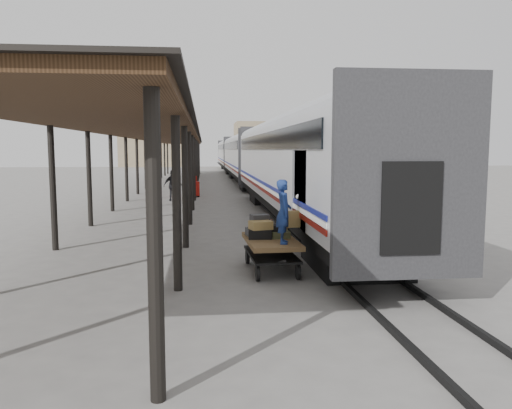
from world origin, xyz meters
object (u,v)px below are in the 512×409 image
at_px(baggage_cart, 271,247).
at_px(porter, 284,212).
at_px(luggage_tug, 191,187).
at_px(pedestrian, 173,186).

distance_m(baggage_cart, porter, 1.22).
height_order(baggage_cart, luggage_tug, luggage_tug).
bearing_deg(porter, pedestrian, 18.95).
relative_size(luggage_tug, porter, 1.07).
bearing_deg(luggage_tug, pedestrian, -119.47).
height_order(luggage_tug, pedestrian, pedestrian).
height_order(porter, pedestrian, porter).
xyz_separation_m(luggage_tug, porter, (2.85, -21.86, 1.02)).
relative_size(baggage_cart, pedestrian, 1.28).
distance_m(luggage_tug, porter, 22.07).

